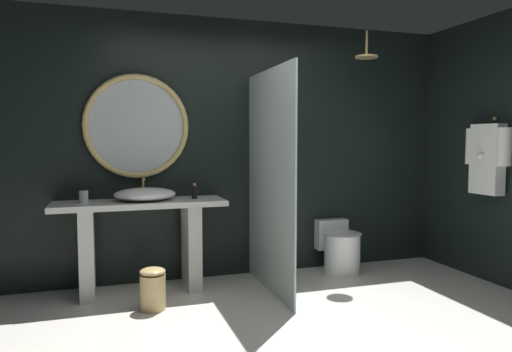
{
  "coord_description": "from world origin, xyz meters",
  "views": [
    {
      "loc": [
        -1.28,
        -2.78,
        1.39
      ],
      "look_at": [
        -0.14,
        0.75,
        1.11
      ],
      "focal_mm": 33.0,
      "sensor_mm": 36.0,
      "label": 1
    }
  ],
  "objects_px": {
    "vessel_sink": "(145,194)",
    "hanging_bathrobe": "(487,155)",
    "waste_bin": "(153,288)",
    "rain_shower_head": "(366,55)",
    "soap_dispenser": "(194,192)",
    "toilet": "(339,248)",
    "tumbler_cup": "(84,197)",
    "round_wall_mirror": "(137,126)"
  },
  "relations": [
    {
      "from": "vessel_sink",
      "to": "hanging_bathrobe",
      "type": "height_order",
      "value": "hanging_bathrobe"
    },
    {
      "from": "waste_bin",
      "to": "rain_shower_head",
      "type": "bearing_deg",
      "value": 11.08
    },
    {
      "from": "soap_dispenser",
      "to": "toilet",
      "type": "xyz_separation_m",
      "value": [
        1.54,
        0.01,
        -0.65
      ]
    },
    {
      "from": "vessel_sink",
      "to": "tumbler_cup",
      "type": "bearing_deg",
      "value": 179.48
    },
    {
      "from": "hanging_bathrobe",
      "to": "vessel_sink",
      "type": "bearing_deg",
      "value": 166.16
    },
    {
      "from": "vessel_sink",
      "to": "soap_dispenser",
      "type": "relative_size",
      "value": 3.77
    },
    {
      "from": "soap_dispenser",
      "to": "hanging_bathrobe",
      "type": "relative_size",
      "value": 0.2
    },
    {
      "from": "waste_bin",
      "to": "hanging_bathrobe",
      "type": "bearing_deg",
      "value": -4.63
    },
    {
      "from": "vessel_sink",
      "to": "waste_bin",
      "type": "height_order",
      "value": "vessel_sink"
    },
    {
      "from": "round_wall_mirror",
      "to": "rain_shower_head",
      "type": "height_order",
      "value": "rain_shower_head"
    },
    {
      "from": "vessel_sink",
      "to": "soap_dispenser",
      "type": "distance_m",
      "value": 0.46
    },
    {
      "from": "toilet",
      "to": "vessel_sink",
      "type": "bearing_deg",
      "value": -179.77
    },
    {
      "from": "tumbler_cup",
      "to": "vessel_sink",
      "type": "bearing_deg",
      "value": -0.52
    },
    {
      "from": "soap_dispenser",
      "to": "round_wall_mirror",
      "type": "bearing_deg",
      "value": 156.48
    },
    {
      "from": "vessel_sink",
      "to": "rain_shower_head",
      "type": "bearing_deg",
      "value": -2.25
    },
    {
      "from": "tumbler_cup",
      "to": "round_wall_mirror",
      "type": "bearing_deg",
      "value": 23.57
    },
    {
      "from": "round_wall_mirror",
      "to": "toilet",
      "type": "relative_size",
      "value": 1.73
    },
    {
      "from": "soap_dispenser",
      "to": "hanging_bathrobe",
      "type": "bearing_deg",
      "value": -16.01
    },
    {
      "from": "tumbler_cup",
      "to": "soap_dispenser",
      "type": "distance_m",
      "value": 0.98
    },
    {
      "from": "soap_dispenser",
      "to": "toilet",
      "type": "bearing_deg",
      "value": 0.44
    },
    {
      "from": "tumbler_cup",
      "to": "waste_bin",
      "type": "distance_m",
      "value": 1.04
    },
    {
      "from": "round_wall_mirror",
      "to": "rain_shower_head",
      "type": "distance_m",
      "value": 2.4
    },
    {
      "from": "soap_dispenser",
      "to": "hanging_bathrobe",
      "type": "distance_m",
      "value": 2.82
    },
    {
      "from": "vessel_sink",
      "to": "toilet",
      "type": "relative_size",
      "value": 0.98
    },
    {
      "from": "soap_dispenser",
      "to": "toilet",
      "type": "distance_m",
      "value": 1.67
    },
    {
      "from": "round_wall_mirror",
      "to": "toilet",
      "type": "bearing_deg",
      "value": -5.79
    },
    {
      "from": "vessel_sink",
      "to": "toilet",
      "type": "height_order",
      "value": "vessel_sink"
    },
    {
      "from": "vessel_sink",
      "to": "toilet",
      "type": "bearing_deg",
      "value": 0.23
    },
    {
      "from": "tumbler_cup",
      "to": "rain_shower_head",
      "type": "distance_m",
      "value": 3.07
    },
    {
      "from": "waste_bin",
      "to": "soap_dispenser",
      "type": "bearing_deg",
      "value": 49.11
    },
    {
      "from": "tumbler_cup",
      "to": "round_wall_mirror",
      "type": "relative_size",
      "value": 0.11
    },
    {
      "from": "tumbler_cup",
      "to": "toilet",
      "type": "xyz_separation_m",
      "value": [
        2.52,
        0.0,
        -0.64
      ]
    },
    {
      "from": "hanging_bathrobe",
      "to": "waste_bin",
      "type": "distance_m",
      "value": 3.32
    },
    {
      "from": "toilet",
      "to": "waste_bin",
      "type": "xyz_separation_m",
      "value": [
        -1.99,
        -0.53,
        -0.08
      ]
    },
    {
      "from": "vessel_sink",
      "to": "rain_shower_head",
      "type": "relative_size",
      "value": 2.04
    },
    {
      "from": "rain_shower_head",
      "to": "toilet",
      "type": "xyz_separation_m",
      "value": [
        -0.23,
        0.1,
        -2.0
      ]
    },
    {
      "from": "waste_bin",
      "to": "vessel_sink",
      "type": "bearing_deg",
      "value": 90.91
    },
    {
      "from": "rain_shower_head",
      "to": "toilet",
      "type": "height_order",
      "value": "rain_shower_head"
    },
    {
      "from": "hanging_bathrobe",
      "to": "waste_bin",
      "type": "relative_size",
      "value": 2.12
    },
    {
      "from": "vessel_sink",
      "to": "tumbler_cup",
      "type": "distance_m",
      "value": 0.53
    },
    {
      "from": "toilet",
      "to": "tumbler_cup",
      "type": "bearing_deg",
      "value": -179.93
    },
    {
      "from": "vessel_sink",
      "to": "hanging_bathrobe",
      "type": "xyz_separation_m",
      "value": [
        3.15,
        -0.78,
        0.35
      ]
    }
  ]
}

